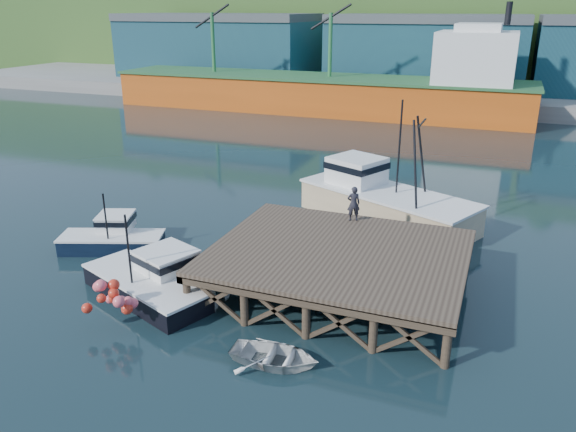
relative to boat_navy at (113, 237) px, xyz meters
The scene contains 12 objects.
ground 8.02m from the boat_navy, ahead, with size 300.00×300.00×0.00m, color black.
wharf 13.54m from the boat_navy, ahead, with size 12.00×10.00×2.62m.
far_quay 70.34m from the boat_navy, 83.48° to the left, with size 160.00×40.00×2.00m, color gray.
warehouse_left 70.52m from the boat_navy, 112.61° to the left, with size 32.00×16.00×9.00m, color #1A4C57.
warehouse_mid 65.63m from the boat_navy, 82.98° to the left, with size 28.00×16.00×9.00m, color #1A4C57.
cargo_ship 47.95m from the boat_navy, 90.57° to the left, with size 55.50×10.00×13.75m.
hillside 100.73m from the boat_navy, 85.43° to the left, with size 220.00×50.00×22.00m, color #2D511E.
boat_navy is the anchor object (origin of this frame).
boat_black 6.65m from the boat_navy, 37.14° to the right, with size 7.64×6.35×4.43m.
trawler 16.87m from the boat_navy, 36.88° to the left, with size 12.46×8.74×7.89m.
dinghy 14.76m from the boat_navy, 28.44° to the right, with size 2.53×3.54×0.73m, color silver.
dockworker 13.87m from the boat_navy, 16.94° to the left, with size 0.71×0.46×1.94m, color black.
Camera 1 is at (12.20, -23.99, 13.07)m, focal length 35.00 mm.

